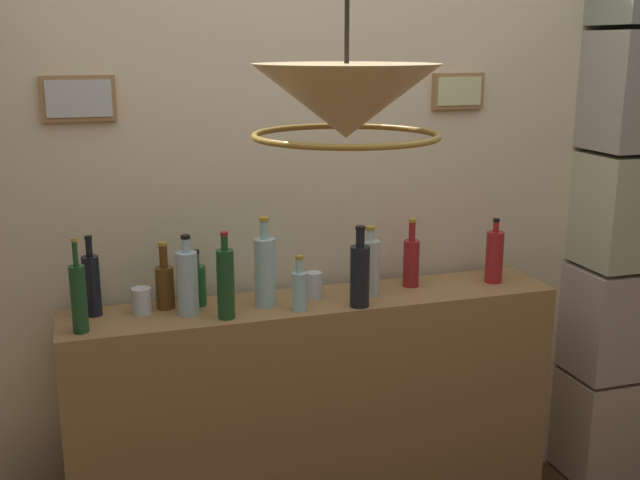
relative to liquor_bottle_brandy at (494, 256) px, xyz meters
The scene contains 18 objects.
panelled_rear_partition 0.84m from the liquor_bottle_brandy, 162.36° to the left, with size 3.72×0.15×2.62m.
stone_pillar 0.68m from the liquor_bottle_brandy, ahead, with size 0.37×0.37×2.55m.
bar_shelf_unit 0.99m from the liquor_bottle_brandy, behind, with size 1.92×0.34×1.03m, color #9E7547.
liquor_bottle_brandy is the anchor object (origin of this frame).
liquor_bottle_port 1.33m from the liquor_bottle_brandy, behind, with size 0.07×0.07×0.25m.
liquor_bottle_rum 0.65m from the liquor_bottle_brandy, 169.37° to the right, with size 0.07×0.07×0.31m.
liquor_bottle_scotch 1.64m from the liquor_bottle_brandy, behind, with size 0.05×0.05×0.33m.
liquor_bottle_vermouth 0.55m from the liquor_bottle_brandy, behind, with size 0.08×0.08×0.28m.
liquor_bottle_gin 1.26m from the liquor_bottle_brandy, behind, with size 0.08×0.08×0.30m.
liquor_bottle_whiskey 0.87m from the liquor_bottle_brandy, behind, with size 0.06×0.06×0.21m.
liquor_bottle_tequila 1.21m from the liquor_bottle_brandy, behind, with size 0.07×0.07×0.22m.
liquor_bottle_mezcal 1.14m from the liquor_bottle_brandy, behind, with size 0.06×0.06×0.32m.
liquor_bottle_vodka 0.97m from the liquor_bottle_brandy, behind, with size 0.08×0.08×0.34m.
liquor_bottle_sherry 0.35m from the liquor_bottle_brandy, behind, with size 0.07×0.07×0.28m.
liquor_bottle_bourbon 1.59m from the liquor_bottle_brandy, behind, with size 0.06×0.06×0.30m.
glass_tumbler_rocks 1.42m from the liquor_bottle_brandy, behind, with size 0.07×0.07×0.10m.
glass_tumbler_highball 0.77m from the liquor_bottle_brandy, behind, with size 0.06×0.06×0.10m.
pendant_lamp 1.47m from the liquor_bottle_brandy, 137.78° to the right, with size 0.48×0.48×0.60m.
Camera 1 is at (-0.83, -1.84, 1.99)m, focal length 43.19 mm.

